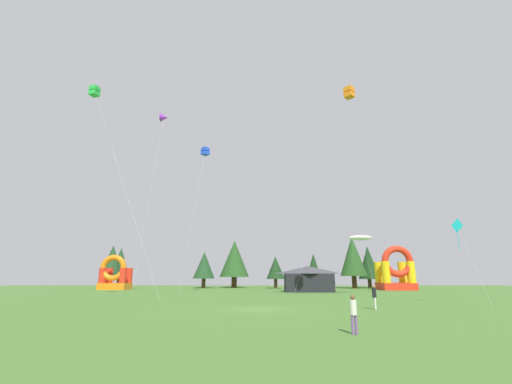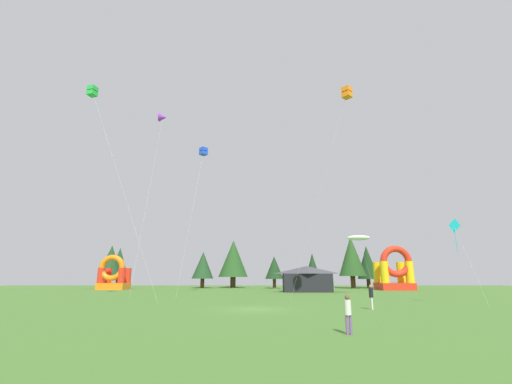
{
  "view_description": "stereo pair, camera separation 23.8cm",
  "coord_description": "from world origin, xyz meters",
  "px_view_note": "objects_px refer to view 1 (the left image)",
  "views": [
    {
      "loc": [
        -0.15,
        -26.81,
        2.48
      ],
      "look_at": [
        0.0,
        6.24,
        10.47
      ],
      "focal_mm": 24.13,
      "sensor_mm": 36.0,
      "label": 1
    },
    {
      "loc": [
        0.09,
        -26.81,
        2.48
      ],
      "look_at": [
        0.0,
        6.24,
        10.47
      ],
      "focal_mm": 24.13,
      "sensor_mm": 36.0,
      "label": 2
    }
  ],
  "objects_px": {
    "kite_purple_delta": "(163,117)",
    "festival_tent": "(307,279)",
    "person_far_side": "(352,311)",
    "kite_white_parafoil": "(359,238)",
    "kite_green_box": "(93,91)",
    "person_midfield": "(373,295)",
    "kite_orange_box": "(347,93)",
    "kite_blue_box": "(204,152)",
    "inflatable_blue_arch": "(394,274)",
    "kite_cyan_diamond": "(454,227)",
    "inflatable_orange_dome": "(113,277)"
  },
  "relations": [
    {
      "from": "kite_blue_box",
      "to": "inflatable_blue_arch",
      "type": "height_order",
      "value": "kite_blue_box"
    },
    {
      "from": "festival_tent",
      "to": "person_far_side",
      "type": "bearing_deg",
      "value": -95.63
    },
    {
      "from": "kite_cyan_diamond",
      "to": "festival_tent",
      "type": "height_order",
      "value": "kite_cyan_diamond"
    },
    {
      "from": "kite_cyan_diamond",
      "to": "festival_tent",
      "type": "bearing_deg",
      "value": 113.17
    },
    {
      "from": "kite_orange_box",
      "to": "kite_purple_delta",
      "type": "bearing_deg",
      "value": 143.68
    },
    {
      "from": "kite_orange_box",
      "to": "kite_green_box",
      "type": "bearing_deg",
      "value": 176.72
    },
    {
      "from": "kite_white_parafoil",
      "to": "inflatable_blue_arch",
      "type": "bearing_deg",
      "value": 54.38
    },
    {
      "from": "person_midfield",
      "to": "inflatable_orange_dome",
      "type": "xyz_separation_m",
      "value": [
        -33.39,
        35.0,
        1.05
      ]
    },
    {
      "from": "person_midfield",
      "to": "festival_tent",
      "type": "bearing_deg",
      "value": 5.66
    },
    {
      "from": "kite_cyan_diamond",
      "to": "person_midfield",
      "type": "height_order",
      "value": "kite_cyan_diamond"
    },
    {
      "from": "kite_blue_box",
      "to": "person_far_side",
      "type": "height_order",
      "value": "kite_blue_box"
    },
    {
      "from": "person_far_side",
      "to": "inflatable_blue_arch",
      "type": "height_order",
      "value": "inflatable_blue_arch"
    },
    {
      "from": "kite_cyan_diamond",
      "to": "kite_green_box",
      "type": "xyz_separation_m",
      "value": [
        -35.84,
        4.46,
        15.83
      ]
    },
    {
      "from": "kite_green_box",
      "to": "person_midfield",
      "type": "distance_m",
      "value": 35.33
    },
    {
      "from": "kite_white_parafoil",
      "to": "person_far_side",
      "type": "bearing_deg",
      "value": -107.74
    },
    {
      "from": "kite_orange_box",
      "to": "kite_blue_box",
      "type": "height_order",
      "value": "kite_orange_box"
    },
    {
      "from": "kite_white_parafoil",
      "to": "person_midfield",
      "type": "height_order",
      "value": "kite_white_parafoil"
    },
    {
      "from": "kite_green_box",
      "to": "person_far_side",
      "type": "bearing_deg",
      "value": -40.59
    },
    {
      "from": "kite_purple_delta",
      "to": "person_far_side",
      "type": "distance_m",
      "value": 48.43
    },
    {
      "from": "kite_purple_delta",
      "to": "kite_orange_box",
      "type": "height_order",
      "value": "kite_purple_delta"
    },
    {
      "from": "person_far_side",
      "to": "kite_orange_box",
      "type": "bearing_deg",
      "value": -111.79
    },
    {
      "from": "kite_blue_box",
      "to": "festival_tent",
      "type": "distance_m",
      "value": 24.29
    },
    {
      "from": "kite_green_box",
      "to": "person_midfield",
      "type": "relative_size",
      "value": 13.15
    },
    {
      "from": "kite_purple_delta",
      "to": "kite_blue_box",
      "type": "relative_size",
      "value": 1.47
    },
    {
      "from": "kite_blue_box",
      "to": "person_far_side",
      "type": "distance_m",
      "value": 34.89
    },
    {
      "from": "kite_blue_box",
      "to": "inflatable_blue_arch",
      "type": "bearing_deg",
      "value": 28.04
    },
    {
      "from": "kite_cyan_diamond",
      "to": "kite_green_box",
      "type": "height_order",
      "value": "kite_green_box"
    },
    {
      "from": "kite_orange_box",
      "to": "inflatable_orange_dome",
      "type": "distance_m",
      "value": 48.71
    },
    {
      "from": "kite_purple_delta",
      "to": "inflatable_blue_arch",
      "type": "distance_m",
      "value": 46.7
    },
    {
      "from": "kite_orange_box",
      "to": "kite_blue_box",
      "type": "relative_size",
      "value": 1.15
    },
    {
      "from": "person_far_side",
      "to": "festival_tent",
      "type": "distance_m",
      "value": 37.81
    },
    {
      "from": "kite_purple_delta",
      "to": "person_far_side",
      "type": "height_order",
      "value": "kite_purple_delta"
    },
    {
      "from": "kite_white_parafoil",
      "to": "festival_tent",
      "type": "relative_size",
      "value": 1.09
    },
    {
      "from": "person_far_side",
      "to": "inflatable_orange_dome",
      "type": "relative_size",
      "value": 0.28
    },
    {
      "from": "festival_tent",
      "to": "kite_orange_box",
      "type": "bearing_deg",
      "value": -84.3
    },
    {
      "from": "kite_purple_delta",
      "to": "festival_tent",
      "type": "distance_m",
      "value": 34.29
    },
    {
      "from": "kite_purple_delta",
      "to": "kite_green_box",
      "type": "height_order",
      "value": "kite_purple_delta"
    },
    {
      "from": "person_far_side",
      "to": "inflatable_blue_arch",
      "type": "relative_size",
      "value": 0.22
    },
    {
      "from": "kite_purple_delta",
      "to": "person_midfield",
      "type": "relative_size",
      "value": 16.02
    },
    {
      "from": "kite_green_box",
      "to": "inflatable_blue_arch",
      "type": "height_order",
      "value": "kite_green_box"
    },
    {
      "from": "kite_white_parafoil",
      "to": "inflatable_orange_dome",
      "type": "bearing_deg",
      "value": 158.52
    },
    {
      "from": "person_midfield",
      "to": "kite_purple_delta",
      "type": "bearing_deg",
      "value": 47.49
    },
    {
      "from": "person_far_side",
      "to": "kite_white_parafoil",
      "type": "bearing_deg",
      "value": -111.45
    },
    {
      "from": "kite_blue_box",
      "to": "person_midfield",
      "type": "xyz_separation_m",
      "value": [
        15.63,
        -17.07,
        -17.57
      ]
    },
    {
      "from": "inflatable_blue_arch",
      "to": "inflatable_orange_dome",
      "type": "xyz_separation_m",
      "value": [
        -48.38,
        1.63,
        -0.61
      ]
    },
    {
      "from": "person_midfield",
      "to": "person_far_side",
      "type": "height_order",
      "value": "person_midfield"
    },
    {
      "from": "inflatable_blue_arch",
      "to": "kite_purple_delta",
      "type": "bearing_deg",
      "value": -167.62
    },
    {
      "from": "kite_orange_box",
      "to": "person_far_side",
      "type": "xyz_separation_m",
      "value": [
        -5.72,
        -17.51,
        -20.39
      ]
    },
    {
      "from": "kite_blue_box",
      "to": "person_midfield",
      "type": "distance_m",
      "value": 29.06
    },
    {
      "from": "kite_purple_delta",
      "to": "inflatable_blue_arch",
      "type": "relative_size",
      "value": 3.83
    }
  ]
}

